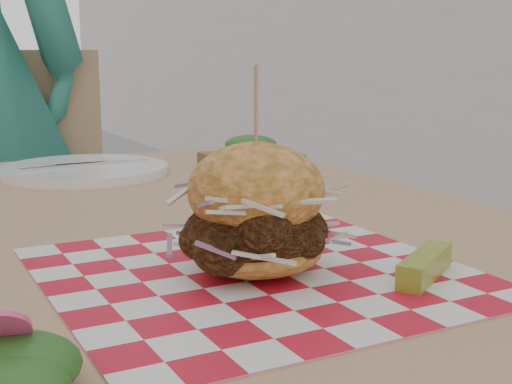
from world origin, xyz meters
The scene contains 7 objects.
patio_table centered at (-0.11, 0.33, 0.67)m, with size 0.80×1.20×0.75m.
patio_chair centered at (-0.09, 1.31, 0.55)m, with size 0.50×0.51×0.95m.
paper_liner centered at (-0.12, 0.13, 0.75)m, with size 0.36×0.36×0.00m, color red.
sandwich centered at (-0.12, 0.13, 0.80)m, with size 0.16×0.16×0.18m.
pickle_spear centered at (0.01, 0.05, 0.76)m, with size 0.10×0.02×0.02m, color olive.
place_setting centered at (-0.11, 0.73, 0.76)m, with size 0.27×0.27×0.02m.
kraft_tray centered at (0.16, 0.67, 0.77)m, with size 0.15×0.12×0.06m.
Camera 1 is at (-0.40, -0.41, 0.95)m, focal length 50.00 mm.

